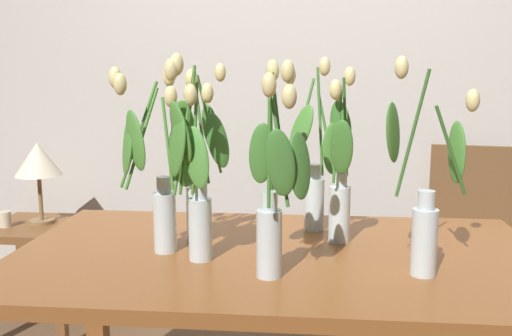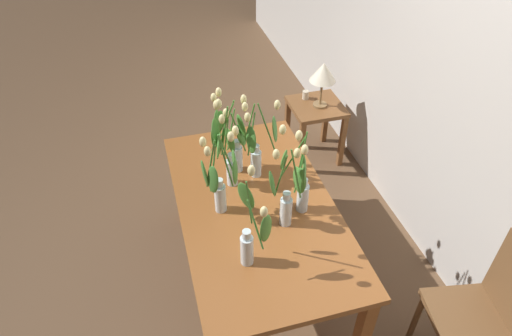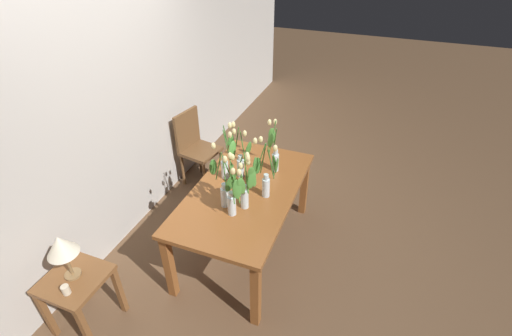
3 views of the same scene
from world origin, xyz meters
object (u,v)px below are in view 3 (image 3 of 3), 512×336
at_px(tulip_vase_1, 235,196).
at_px(tulip_vase_2, 245,186).
at_px(table_lamp, 61,246).
at_px(tulip_vase_4, 266,174).
at_px(pillar_candle, 66,290).
at_px(dining_chair, 195,144).
at_px(dining_table, 245,197).
at_px(tulip_vase_0, 225,185).
at_px(tulip_vase_3, 274,153).
at_px(side_table, 78,288).
at_px(tulip_vase_5, 228,159).
at_px(tulip_vase_6, 240,159).

xyz_separation_m(tulip_vase_1, tulip_vase_2, (0.11, -0.04, 0.03)).
bearing_deg(table_lamp, tulip_vase_1, -48.49).
xyz_separation_m(tulip_vase_4, pillar_candle, (-1.35, 1.02, -0.38)).
bearing_deg(dining_chair, tulip_vase_4, -125.63).
relative_size(dining_table, table_lamp, 4.02).
bearing_deg(tulip_vase_4, tulip_vase_1, 158.63).
distance_m(tulip_vase_0, tulip_vase_3, 0.68).
relative_size(dining_chair, side_table, 1.69).
bearing_deg(dining_table, side_table, 144.27).
height_order(tulip_vase_1, tulip_vase_4, tulip_vase_4).
xyz_separation_m(tulip_vase_2, tulip_vase_3, (0.63, -0.04, -0.05)).
xyz_separation_m(side_table, pillar_candle, (-0.12, -0.06, 0.16)).
xyz_separation_m(tulip_vase_5, table_lamp, (-1.32, 0.69, -0.09)).
xyz_separation_m(tulip_vase_2, side_table, (-0.99, 0.99, -0.55)).
xyz_separation_m(dining_table, tulip_vase_2, (-0.24, -0.11, 0.33)).
distance_m(tulip_vase_3, tulip_vase_5, 0.45).
bearing_deg(table_lamp, pillar_candle, -150.48).
relative_size(dining_table, tulip_vase_5, 2.74).
bearing_deg(tulip_vase_5, tulip_vase_4, -106.16).
bearing_deg(tulip_vase_5, dining_table, -118.98).
bearing_deg(side_table, table_lamp, 45.78).
xyz_separation_m(tulip_vase_4, side_table, (-1.22, 1.08, -0.53)).
xyz_separation_m(tulip_vase_1, side_table, (-0.87, 0.95, -0.52)).
xyz_separation_m(tulip_vase_4, dining_chair, (0.87, 1.22, -0.44)).
relative_size(dining_table, tulip_vase_4, 2.81).
distance_m(side_table, pillar_candle, 0.21).
xyz_separation_m(tulip_vase_3, tulip_vase_6, (-0.21, 0.26, -0.00)).
bearing_deg(table_lamp, tulip_vase_6, -29.32).
bearing_deg(dining_table, tulip_vase_5, 61.02).
distance_m(dining_table, table_lamp, 1.52).
height_order(tulip_vase_4, table_lamp, tulip_vase_4).
relative_size(tulip_vase_3, tulip_vase_6, 1.04).
relative_size(tulip_vase_0, dining_chair, 0.61).
distance_m(tulip_vase_1, tulip_vase_6, 0.57).
relative_size(tulip_vase_4, tulip_vase_5, 0.97).
height_order(tulip_vase_1, pillar_candle, tulip_vase_1).
xyz_separation_m(table_lamp, pillar_candle, (-0.14, -0.08, -0.27)).
distance_m(side_table, table_lamp, 0.42).
bearing_deg(dining_chair, dining_table, -130.57).
height_order(tulip_vase_1, table_lamp, tulip_vase_1).
xyz_separation_m(tulip_vase_6, dining_chair, (0.68, 0.90, -0.40)).
bearing_deg(pillar_candle, tulip_vase_1, -41.65).
height_order(tulip_vase_5, table_lamp, tulip_vase_5).
xyz_separation_m(tulip_vase_1, tulip_vase_5, (0.47, 0.28, -0.00)).
xyz_separation_m(tulip_vase_6, side_table, (-1.41, 0.76, -0.50)).
relative_size(tulip_vase_1, side_table, 1.00).
distance_m(tulip_vase_2, tulip_vase_5, 0.48).
bearing_deg(dining_table, tulip_vase_1, -169.74).
xyz_separation_m(tulip_vase_3, table_lamp, (-1.60, 1.04, -0.07)).
xyz_separation_m(dining_chair, table_lamp, (-2.08, -0.11, 0.33)).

